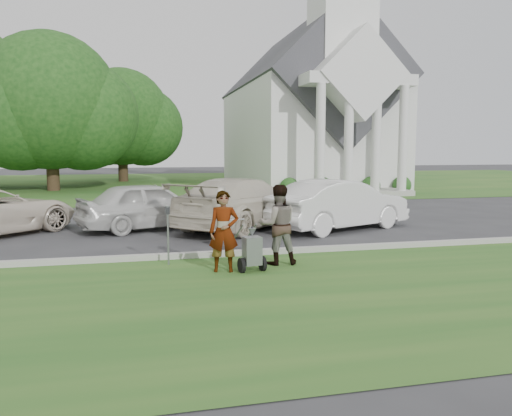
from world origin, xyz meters
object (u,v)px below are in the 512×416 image
object	(u,v)px
striping_cart	(252,252)
car_b	(150,205)
church	(307,102)
person_right	(278,225)
tree_back	(122,122)
parking_meter_near	(168,228)
person_left	(224,232)
car_c	(243,203)
tree_left	(50,108)
car_d	(340,205)

from	to	relation	value
striping_cart	car_b	xyz separation A→B (m)	(-1.99, 6.38, 0.34)
church	person_right	xyz separation A→B (m)	(-8.72, -23.64, -5.04)
tree_back	car_b	bearing A→B (deg)	-86.33
church	parking_meter_near	xyz separation A→B (m)	(-11.14, -23.15, -5.09)
church	person_right	size ratio (longest dim) A/B	13.33
person_left	car_c	distance (m)	5.99
striping_cart	car_c	world-z (taller)	car_c
tree_left	parking_meter_near	distance (m)	23.18
tree_left	person_left	xyz separation A→B (m)	(6.99, -22.91, -4.25)
striping_cart	car_b	size ratio (longest dim) A/B	0.25
tree_back	car_c	xyz separation A→B (m)	(4.58, -25.14, -3.89)
church	car_c	distance (m)	20.76
car_b	car_d	xyz separation A→B (m)	(6.00, -1.51, 0.04)
tree_back	car_b	world-z (taller)	tree_back
striping_cart	car_b	distance (m)	6.69
tree_left	church	bearing A→B (deg)	3.79
tree_left	car_b	world-z (taller)	tree_left
tree_back	striping_cart	world-z (taller)	tree_back
tree_left	car_d	size ratio (longest dim) A/B	2.15
car_c	person_right	bearing A→B (deg)	130.16
striping_cart	car_c	xyz separation A→B (m)	(1.01, 5.91, 0.40)
car_c	tree_left	bearing A→B (deg)	-20.16
tree_back	person_left	world-z (taller)	tree_back
person_left	car_b	world-z (taller)	person_left
tree_back	striping_cart	bearing A→B (deg)	-83.44
church	tree_back	xyz separation A→B (m)	(-13.01, 6.87, -1.21)
person_right	car_c	distance (m)	5.38
church	car_d	xyz separation A→B (m)	(-5.43, -19.31, -5.13)
tree_back	parking_meter_near	distance (m)	30.33
tree_left	person_left	size ratio (longest dim) A/B	6.15
car_c	person_left	bearing A→B (deg)	117.85
church	striping_cart	size ratio (longest dim) A/B	20.85
tree_left	striping_cart	xyz separation A→B (m)	(7.57, -23.05, -4.67)
parking_meter_near	car_d	bearing A→B (deg)	33.92
car_c	car_d	world-z (taller)	car_c
person_left	car_d	bearing A→B (deg)	56.85
person_right	person_left	bearing A→B (deg)	20.42
tree_left	parking_meter_near	size ratio (longest dim) A/B	7.87
church	person_left	xyz separation A→B (m)	(-10.02, -24.04, -5.08)
person_left	car_c	world-z (taller)	person_left
car_c	car_d	xyz separation A→B (m)	(3.00, -1.04, -0.02)
car_b	person_left	bearing A→B (deg)	172.06
striping_cart	person_left	size ratio (longest dim) A/B	0.67
person_right	car_d	bearing A→B (deg)	-123.89
tree_left	striping_cart	world-z (taller)	tree_left
car_b	tree_left	bearing A→B (deg)	-2.17
striping_cart	person_right	distance (m)	1.01
church	parking_meter_near	world-z (taller)	church
church	tree_left	xyz separation A→B (m)	(-17.01, -1.13, -0.83)
church	car_b	xyz separation A→B (m)	(-11.43, -17.80, -5.16)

